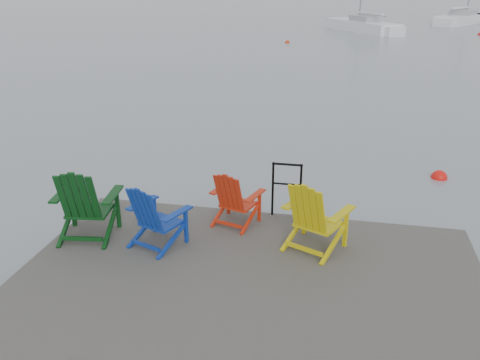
% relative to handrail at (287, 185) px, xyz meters
% --- Properties ---
extents(ground, '(400.00, 400.00, 0.00)m').
position_rel_handrail_xyz_m(ground, '(-0.25, -2.45, -1.04)').
color(ground, gray).
rests_on(ground, ground).
extents(dock, '(6.00, 5.00, 1.40)m').
position_rel_handrail_xyz_m(dock, '(-0.25, -2.45, -0.69)').
color(dock, '#2A2825').
rests_on(dock, ground).
extents(handrail, '(0.48, 0.04, 0.90)m').
position_rel_handrail_xyz_m(handrail, '(0.00, 0.00, 0.00)').
color(handrail, black).
rests_on(handrail, dock).
extents(chair_green, '(0.98, 0.92, 1.12)m').
position_rel_handrail_xyz_m(chair_green, '(-2.77, -1.32, 0.02)').
color(chair_green, '#0A3711').
rests_on(chair_green, dock).
extents(chair_blue, '(0.92, 0.88, 0.96)m').
position_rel_handrail_xyz_m(chair_blue, '(-1.70, -1.35, -0.06)').
color(chair_blue, navy).
rests_on(chair_blue, dock).
extents(chair_red, '(0.84, 0.80, 0.89)m').
position_rel_handrail_xyz_m(chair_red, '(-0.74, -0.46, -0.09)').
color(chair_red, red).
rests_on(chair_red, dock).
extents(chair_yellow, '(1.03, 0.99, 1.05)m').
position_rel_handrail_xyz_m(chair_yellow, '(0.50, -1.00, -0.01)').
color(chair_yellow, '#CBB70B').
rests_on(chair_yellow, dock).
extents(sailboat_near, '(6.18, 7.93, 11.22)m').
position_rel_handrail_xyz_m(sailboat_near, '(1.80, 36.35, -0.69)').
color(sailboat_near, white).
rests_on(sailboat_near, ground).
extents(sailboat_mid, '(6.83, 9.33, 12.83)m').
position_rel_handrail_xyz_m(sailboat_mid, '(11.42, 46.22, -0.69)').
color(sailboat_mid, white).
rests_on(sailboat_mid, ground).
extents(buoy_a, '(0.35, 0.35, 0.35)m').
position_rel_handrail_xyz_m(buoy_a, '(2.96, 3.58, -1.04)').
color(buoy_a, red).
rests_on(buoy_a, ground).
extents(buoy_b, '(0.33, 0.33, 0.33)m').
position_rel_handrail_xyz_m(buoy_b, '(-3.17, 27.42, -1.04)').
color(buoy_b, red).
rests_on(buoy_b, ground).
extents(buoy_c, '(0.37, 0.37, 0.37)m').
position_rel_handrail_xyz_m(buoy_c, '(10.57, 35.23, -1.04)').
color(buoy_c, red).
rests_on(buoy_c, ground).
extents(buoy_d, '(0.34, 0.34, 0.34)m').
position_rel_handrail_xyz_m(buoy_d, '(3.14, 34.79, -1.04)').
color(buoy_d, red).
rests_on(buoy_d, ground).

